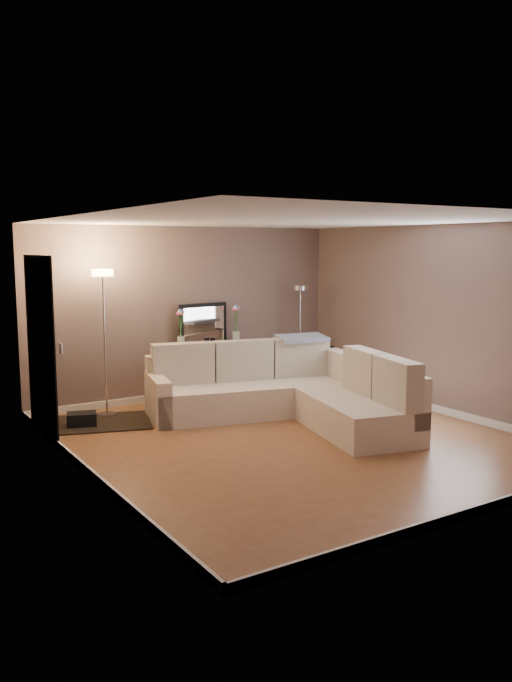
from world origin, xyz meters
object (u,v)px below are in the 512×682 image
sectional_sofa (288,392)px  floor_lamp_lit (104,313)px  console_table (206,371)px  floor_lamp_unlit (300,316)px

sectional_sofa → floor_lamp_lit: (-2.01, 1.45, 1.04)m
console_table → sectional_sofa: bearing=-77.8°
console_table → floor_lamp_unlit: size_ratio=0.73×
sectional_sofa → floor_lamp_unlit: floor_lamp_unlit is taller
sectional_sofa → console_table: 1.71m
floor_lamp_unlit → sectional_sofa: bearing=-130.4°
floor_lamp_unlit → floor_lamp_lit: bearing=-178.7°
floor_lamp_unlit → console_table: bearing=175.1°
sectional_sofa → floor_lamp_unlit: 2.17m
floor_lamp_lit → floor_lamp_unlit: size_ratio=1.19×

